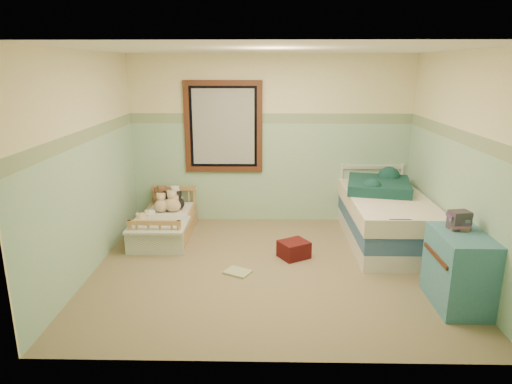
{
  "coord_description": "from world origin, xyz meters",
  "views": [
    {
      "loc": [
        -0.08,
        -5.02,
        2.33
      ],
      "look_at": [
        -0.19,
        0.35,
        0.84
      ],
      "focal_mm": 32.09,
      "sensor_mm": 36.0,
      "label": 1
    }
  ],
  "objects_px": {
    "plush_floor_tan": "(143,230)",
    "floor_book": "(238,272)",
    "dresser": "(459,270)",
    "toddler_bed_frame": "(166,229)",
    "red_pillow": "(294,249)",
    "plush_floor_cream": "(151,225)",
    "twin_bed_frame": "(384,235)"
  },
  "relations": [
    {
      "from": "toddler_bed_frame",
      "to": "red_pillow",
      "type": "xyz_separation_m",
      "value": [
        1.77,
        -0.73,
        0.02
      ]
    },
    {
      "from": "plush_floor_cream",
      "to": "twin_bed_frame",
      "type": "relative_size",
      "value": 0.12
    },
    {
      "from": "plush_floor_cream",
      "to": "floor_book",
      "type": "xyz_separation_m",
      "value": [
        1.33,
        -1.3,
        -0.1
      ]
    },
    {
      "from": "plush_floor_tan",
      "to": "floor_book",
      "type": "height_order",
      "value": "plush_floor_tan"
    },
    {
      "from": "twin_bed_frame",
      "to": "red_pillow",
      "type": "distance_m",
      "value": 1.36
    },
    {
      "from": "toddler_bed_frame",
      "to": "plush_floor_cream",
      "type": "relative_size",
      "value": 5.82
    },
    {
      "from": "plush_floor_cream",
      "to": "red_pillow",
      "type": "bearing_deg",
      "value": -22.45
    },
    {
      "from": "red_pillow",
      "to": "floor_book",
      "type": "bearing_deg",
      "value": -145.05
    },
    {
      "from": "plush_floor_cream",
      "to": "plush_floor_tan",
      "type": "xyz_separation_m",
      "value": [
        -0.05,
        -0.26,
        0.01
      ]
    },
    {
      "from": "plush_floor_cream",
      "to": "toddler_bed_frame",
      "type": "bearing_deg",
      "value": -21.87
    },
    {
      "from": "floor_book",
      "to": "toddler_bed_frame",
      "type": "bearing_deg",
      "value": 160.57
    },
    {
      "from": "toddler_bed_frame",
      "to": "plush_floor_cream",
      "type": "distance_m",
      "value": 0.26
    },
    {
      "from": "red_pillow",
      "to": "dresser",
      "type": "bearing_deg",
      "value": -36.2
    },
    {
      "from": "dresser",
      "to": "red_pillow",
      "type": "height_order",
      "value": "dresser"
    },
    {
      "from": "plush_floor_cream",
      "to": "plush_floor_tan",
      "type": "relative_size",
      "value": 0.89
    },
    {
      "from": "plush_floor_cream",
      "to": "floor_book",
      "type": "bearing_deg",
      "value": -44.48
    },
    {
      "from": "plush_floor_cream",
      "to": "plush_floor_tan",
      "type": "height_order",
      "value": "plush_floor_tan"
    },
    {
      "from": "dresser",
      "to": "floor_book",
      "type": "relative_size",
      "value": 2.63
    },
    {
      "from": "twin_bed_frame",
      "to": "floor_book",
      "type": "height_order",
      "value": "twin_bed_frame"
    },
    {
      "from": "plush_floor_cream",
      "to": "red_pillow",
      "type": "xyz_separation_m",
      "value": [
        2.01,
        -0.83,
        -0.01
      ]
    },
    {
      "from": "toddler_bed_frame",
      "to": "twin_bed_frame",
      "type": "distance_m",
      "value": 3.03
    },
    {
      "from": "plush_floor_cream",
      "to": "floor_book",
      "type": "relative_size",
      "value": 0.82
    },
    {
      "from": "floor_book",
      "to": "dresser",
      "type": "bearing_deg",
      "value": 11.97
    },
    {
      "from": "twin_bed_frame",
      "to": "red_pillow",
      "type": "bearing_deg",
      "value": -157.88
    },
    {
      "from": "toddler_bed_frame",
      "to": "plush_floor_tan",
      "type": "relative_size",
      "value": 5.19
    },
    {
      "from": "plush_floor_tan",
      "to": "dresser",
      "type": "xyz_separation_m",
      "value": [
        3.62,
        -1.71,
        0.25
      ]
    },
    {
      "from": "toddler_bed_frame",
      "to": "red_pillow",
      "type": "bearing_deg",
      "value": -22.52
    },
    {
      "from": "toddler_bed_frame",
      "to": "dresser",
      "type": "height_order",
      "value": "dresser"
    },
    {
      "from": "plush_floor_cream",
      "to": "dresser",
      "type": "distance_m",
      "value": 4.09
    },
    {
      "from": "dresser",
      "to": "plush_floor_tan",
      "type": "bearing_deg",
      "value": 154.68
    },
    {
      "from": "plush_floor_tan",
      "to": "twin_bed_frame",
      "type": "distance_m",
      "value": 3.31
    },
    {
      "from": "plush_floor_tan",
      "to": "twin_bed_frame",
      "type": "bearing_deg",
      "value": -0.96
    }
  ]
}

